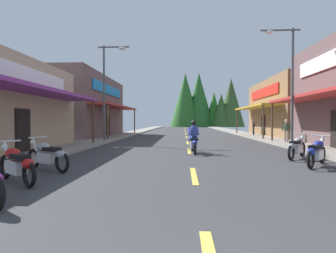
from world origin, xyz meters
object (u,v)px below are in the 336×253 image
Objects in this scene: motorcycle_parked_left_1 at (17,164)px; pedestrian_by_shop at (286,129)px; motorcycle_parked_right_3 at (297,147)px; rider_cruising_lead at (194,139)px; motorcycle_parked_left_2 at (48,155)px; streetlamp_right at (287,71)px; pedestrian_browsing at (254,127)px; streetlamp_left at (109,80)px; motorcycle_parked_right_2 at (317,152)px.

motorcycle_parked_left_1 is 16.76m from pedestrian_by_shop.
motorcycle_parked_right_3 is 4.46m from rider_cruising_lead.
motorcycle_parked_left_2 is at bearing -49.92° from motorcycle_parked_left_1.
streetlamp_right is 3.15× the size of rider_cruising_lead.
pedestrian_by_shop is 1.03× the size of pedestrian_browsing.
pedestrian_by_shop reaches higher than motorcycle_parked_right_3.
streetlamp_right reaches higher than motorcycle_parked_left_1.
streetlamp_right is 14.15m from motorcycle_parked_left_1.
rider_cruising_lead is (5.71, -5.82, -3.72)m from streetlamp_left.
rider_cruising_lead is at bearing 157.85° from pedestrian_by_shop.
motorcycle_parked_right_2 is 0.91× the size of motorcycle_parked_left_2.
pedestrian_browsing is at bearing 36.52° from streetlamp_left.
rider_cruising_lead is at bearing 106.15° from motorcycle_parked_right_3.
streetlamp_right is 3.56× the size of motorcycle_parked_left_2.
motorcycle_parked_right_2 is at bearing -101.65° from streetlamp_right.
motorcycle_parked_left_1 is at bearing -84.93° from streetlamp_left.
streetlamp_left is 15.70m from pedestrian_browsing.
pedestrian_by_shop is at bearing -94.13° from motorcycle_parked_left_1.
motorcycle_parked_right_3 is 1.06× the size of pedestrian_by_shop.
motorcycle_parked_left_1 is (-8.65, -2.99, 0.00)m from motorcycle_parked_right_2.
streetlamp_right reaches higher than rider_cruising_lead.
pedestrian_browsing reaches higher than motorcycle_parked_right_3.
motorcycle_parked_left_1 is 0.93× the size of motorcycle_parked_left_2.
streetlamp_right is (11.05, -3.06, -0.02)m from streetlamp_left.
rider_cruising_lead reaches higher than motorcycle_parked_right_3.
pedestrian_browsing is (0.07, 8.97, -0.03)m from pedestrian_by_shop.
streetlamp_left is 12.71m from pedestrian_by_shop.
motorcycle_parked_right_3 is (9.85, -7.48, -3.88)m from streetlamp_left.
motorcycle_parked_right_3 is 0.92× the size of motorcycle_parked_left_2.
motorcycle_parked_left_2 is at bearing 159.38° from pedestrian_by_shop.
streetlamp_right is at bearing -88.46° from pedestrian_browsing.
motorcycle_parked_left_1 is at bearing -110.11° from pedestrian_browsing.
motorcycle_parked_left_1 is at bearing 142.78° from rider_cruising_lead.
motorcycle_parked_left_1 is at bearing 157.14° from motorcycle_parked_right_3.
motorcycle_parked_right_2 is 9.85m from pedestrian_by_shop.
streetlamp_left is 3.92× the size of motorcycle_parked_right_2.
streetlamp_right reaches higher than pedestrian_by_shop.
streetlamp_left reaches higher than motorcycle_parked_right_2.
pedestrian_by_shop is 8.97m from pedestrian_browsing.
rider_cruising_lead is (-4.03, 3.55, 0.17)m from motorcycle_parked_right_2.
pedestrian_by_shop reaches higher than motorcycle_parked_left_2.
streetlamp_right is 7.05m from rider_cruising_lead.
streetlamp_left is 3.57× the size of motorcycle_parked_left_2.
streetlamp_right is at bearing -175.04° from pedestrian_by_shop.
motorcycle_parked_right_3 is at bearing 35.49° from motorcycle_parked_right_2.
streetlamp_left is at bearing 42.48° from rider_cruising_lead.
motorcycle_parked_left_2 is 1.19× the size of pedestrian_browsing.
streetlamp_right reaches higher than motorcycle_parked_right_3.
pedestrian_by_shop is (11.15, 12.50, 0.46)m from motorcycle_parked_left_1.
streetlamp_right is at bearing -15.49° from streetlamp_left.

